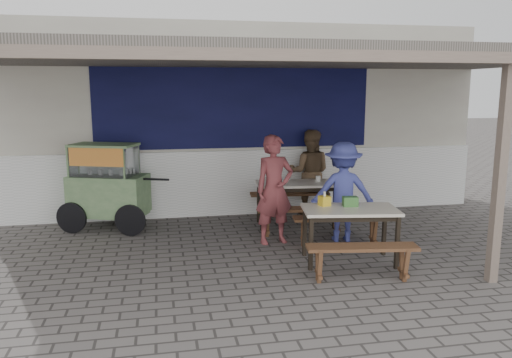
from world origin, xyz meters
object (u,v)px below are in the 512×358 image
object	(u,v)px
patron_wall_side	(310,172)
patron_right_table	(343,192)
bench_right_wall	(339,225)
condiment_jar	(318,179)
bench_right_street	(362,255)
vendor_cart	(107,183)
patron_street_side	(274,190)
table_right	(350,214)
bench_left_street	(302,215)
donation_box	(350,201)
tissue_box	(324,201)
condiment_bowl	(277,180)
table_left	(296,187)
bench_left_wall	(290,199)

from	to	relation	value
patron_wall_side	patron_right_table	xyz separation A→B (m)	(0.00, -1.70, -0.03)
bench_right_wall	condiment_jar	world-z (taller)	condiment_jar
bench_right_street	vendor_cart	xyz separation A→B (m)	(-3.24, 2.99, 0.44)
bench_right_wall	patron_street_side	bearing A→B (deg)	166.24
table_right	patron_right_table	size ratio (longest dim) A/B	0.87
bench_left_street	bench_right_wall	distance (m)	0.76
bench_left_street	patron_right_table	xyz separation A→B (m)	(0.53, -0.37, 0.43)
bench_right_street	vendor_cart	size ratio (longest dim) A/B	0.75
table_right	donation_box	world-z (taller)	donation_box
bench_right_street	tissue_box	xyz separation A→B (m)	(-0.19, 0.89, 0.48)
bench_right_wall	condiment_bowl	bearing A→B (deg)	122.34
bench_right_wall	patron_street_side	size ratio (longest dim) A/B	0.83
bench_left_street	bench_right_wall	size ratio (longest dim) A/B	1.06
bench_right_wall	patron_right_table	bearing A→B (deg)	70.44
bench_right_street	patron_wall_side	xyz separation A→B (m)	(0.36, 3.34, 0.46)
bench_left_street	condiment_bowl	distance (m)	0.88
bench_left_street	table_right	distance (m)	1.40
patron_right_table	tissue_box	distance (m)	0.94
table_left	vendor_cart	bearing A→B (deg)	178.15
table_left	patron_right_table	distance (m)	1.07
table_left	patron_street_side	distance (m)	1.07
bench_right_street	condiment_jar	bearing A→B (deg)	92.31
table_left	bench_right_street	distance (m)	2.63
patron_wall_side	bench_left_street	bearing A→B (deg)	89.26
bench_right_street	donation_box	bearing A→B (deg)	88.23
table_right	bench_right_wall	distance (m)	0.76
bench_left_wall	donation_box	bearing A→B (deg)	-80.09
donation_box	bench_left_wall	bearing A→B (deg)	94.78
bench_right_street	patron_right_table	size ratio (longest dim) A/B	0.90
bench_left_street	patron_street_side	size ratio (longest dim) A/B	0.88
table_left	patron_right_table	bearing A→B (deg)	-58.63
bench_left_street	bench_left_wall	world-z (taller)	same
bench_left_wall	bench_right_street	world-z (taller)	same
bench_left_wall	table_right	distance (m)	2.55
patron_street_side	tissue_box	distance (m)	0.97
bench_left_wall	patron_street_side	xyz separation A→B (m)	(-0.63, -1.48, 0.49)
table_right	donation_box	bearing A→B (deg)	78.12
condiment_jar	condiment_bowl	world-z (taller)	condiment_jar
tissue_box	condiment_bowl	size ratio (longest dim) A/B	0.62
condiment_bowl	patron_wall_side	bearing A→B (deg)	38.77
bench_left_wall	patron_right_table	distance (m)	1.66
table_left	tissue_box	bearing A→B (deg)	-87.44
donation_box	condiment_bowl	distance (m)	2.02
patron_right_table	vendor_cart	bearing A→B (deg)	-8.90
patron_right_table	table_left	bearing A→B (deg)	-52.22
tissue_box	patron_wall_side	bearing A→B (deg)	77.47
vendor_cart	condiment_jar	distance (m)	3.54
table_left	condiment_jar	bearing A→B (deg)	9.31
condiment_jar	condiment_bowl	xyz separation A→B (m)	(-0.69, 0.10, -0.02)
bench_right_street	tissue_box	distance (m)	1.03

